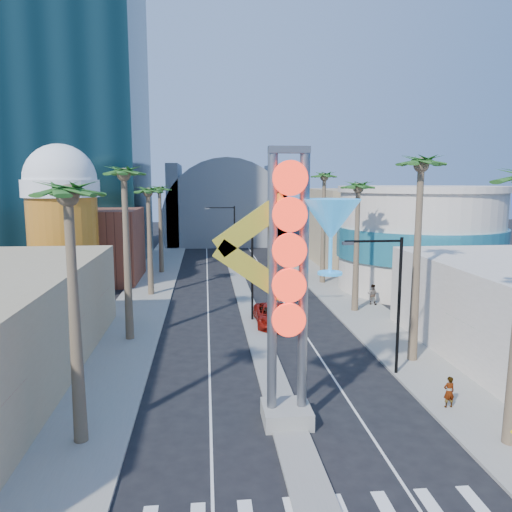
% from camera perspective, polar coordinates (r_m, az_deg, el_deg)
% --- Properties ---
extents(ground, '(240.00, 240.00, 0.00)m').
position_cam_1_polar(ground, '(21.81, 4.87, -21.97)').
color(ground, black).
rests_on(ground, ground).
extents(sidewalk_west, '(5.00, 100.00, 0.15)m').
position_cam_1_polar(sidewalk_west, '(54.89, -11.85, -3.20)').
color(sidewalk_west, gray).
rests_on(sidewalk_west, ground).
extents(sidewalk_east, '(5.00, 100.00, 0.15)m').
position_cam_1_polar(sidewalk_east, '(56.12, 7.84, -2.83)').
color(sidewalk_east, gray).
rests_on(sidewalk_east, ground).
extents(median, '(1.60, 84.00, 0.15)m').
position_cam_1_polar(median, '(57.62, -2.10, -2.46)').
color(median, gray).
rests_on(median, ground).
extents(hotel_tower, '(20.00, 20.00, 50.00)m').
position_cam_1_polar(hotel_tower, '(74.14, -21.22, 18.82)').
color(hotel_tower, black).
rests_on(hotel_tower, ground).
extents(brick_filler_west, '(10.00, 10.00, 8.00)m').
position_cam_1_polar(brick_filler_west, '(58.23, -18.04, 1.15)').
color(brick_filler_west, brown).
rests_on(brick_filler_west, ground).
extents(filler_east, '(10.00, 20.00, 10.00)m').
position_cam_1_polar(filler_east, '(69.54, 10.63, 3.39)').
color(filler_east, tan).
rests_on(filler_east, ground).
extents(beer_mug, '(7.00, 7.00, 14.50)m').
position_cam_1_polar(beer_mug, '(50.37, -21.26, 4.30)').
color(beer_mug, '#BF7E19').
rests_on(beer_mug, ground).
extents(turquoise_building, '(16.60, 16.60, 10.60)m').
position_cam_1_polar(turquoise_building, '(53.36, 18.14, 1.86)').
color(turquoise_building, beige).
rests_on(turquoise_building, ground).
extents(canopy, '(22.00, 16.00, 22.00)m').
position_cam_1_polar(canopy, '(90.77, -3.50, 4.26)').
color(canopy, slate).
rests_on(canopy, ground).
extents(neon_sign, '(6.53, 2.60, 12.55)m').
position_cam_1_polar(neon_sign, '(22.18, 5.78, -1.25)').
color(neon_sign, gray).
rests_on(neon_sign, ground).
extents(streetlight_0, '(3.79, 0.25, 8.00)m').
position_cam_1_polar(streetlight_0, '(39.16, 0.37, -0.55)').
color(streetlight_0, black).
rests_on(streetlight_0, ground).
extents(streetlight_1, '(3.79, 0.25, 8.00)m').
position_cam_1_polar(streetlight_1, '(62.83, -2.97, 2.88)').
color(streetlight_1, black).
rests_on(streetlight_1, ground).
extents(streetlight_2, '(3.45, 0.25, 8.00)m').
position_cam_1_polar(streetlight_2, '(29.07, 15.20, -4.14)').
color(streetlight_2, black).
rests_on(streetlight_2, ground).
extents(palm_0, '(2.40, 2.40, 11.70)m').
position_cam_1_polar(palm_0, '(21.18, -20.63, 4.93)').
color(palm_0, brown).
rests_on(palm_0, ground).
extents(palm_1, '(2.40, 2.40, 12.70)m').
position_cam_1_polar(palm_1, '(34.87, -14.84, 7.87)').
color(palm_1, brown).
rests_on(palm_1, ground).
extents(palm_2, '(2.40, 2.40, 11.20)m').
position_cam_1_polar(palm_2, '(48.78, -12.22, 6.49)').
color(palm_2, brown).
rests_on(palm_2, ground).
extents(palm_3, '(2.40, 2.40, 11.20)m').
position_cam_1_polar(palm_3, '(60.71, -10.96, 6.89)').
color(palm_3, brown).
rests_on(palm_3, ground).
extents(palm_5, '(2.40, 2.40, 13.20)m').
position_cam_1_polar(palm_5, '(31.11, 18.31, 8.49)').
color(palm_5, brown).
rests_on(palm_5, ground).
extents(palm_6, '(2.40, 2.40, 11.70)m').
position_cam_1_polar(palm_6, '(42.38, 11.60, 6.84)').
color(palm_6, brown).
rests_on(palm_6, ground).
extents(palm_7, '(2.40, 2.40, 12.70)m').
position_cam_1_polar(palm_7, '(53.94, 7.80, 8.21)').
color(palm_7, brown).
rests_on(palm_7, ground).
extents(red_pickup, '(2.70, 5.73, 1.58)m').
position_cam_1_polar(red_pickup, '(38.95, 1.93, -6.76)').
color(red_pickup, maroon).
rests_on(red_pickup, ground).
extents(pedestrian_a, '(0.60, 0.42, 1.57)m').
position_cam_1_polar(pedestrian_a, '(26.79, 21.18, -14.28)').
color(pedestrian_a, gray).
rests_on(pedestrian_a, sidewalk_east).
extents(pedestrian_b, '(1.11, 1.05, 1.82)m').
position_cam_1_polar(pedestrian_b, '(45.87, 13.16, -4.29)').
color(pedestrian_b, gray).
rests_on(pedestrian_b, sidewalk_east).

